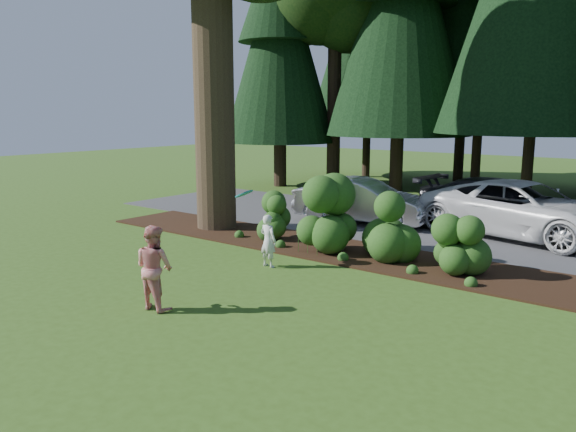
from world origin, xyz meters
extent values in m
plane|color=#325016|center=(0.00, 0.00, 0.00)|extent=(80.00, 80.00, 0.00)
cube|color=black|center=(0.00, 3.25, 0.03)|extent=(16.00, 2.50, 0.05)
cube|color=#38383A|center=(0.00, 7.50, 0.01)|extent=(22.00, 6.00, 0.03)
cylinder|color=black|center=(-4.60, 3.40, 6.00)|extent=(1.24, 1.24, 12.00)
sphere|color=#224816|center=(-2.00, 3.20, 0.66)|extent=(1.08, 1.08, 1.08)
cylinder|color=black|center=(-2.00, 3.20, 0.15)|extent=(0.08, 0.08, 0.30)
sphere|color=#224816|center=(-0.20, 3.00, 0.94)|extent=(1.35, 1.35, 1.35)
cylinder|color=black|center=(-0.20, 3.00, 0.15)|extent=(0.08, 0.08, 0.30)
sphere|color=#224816|center=(1.60, 3.30, 0.83)|extent=(1.26, 1.26, 1.26)
cylinder|color=black|center=(1.60, 3.30, 0.15)|extent=(0.08, 0.08, 0.30)
sphere|color=#224816|center=(3.40, 3.10, 0.72)|extent=(1.17, 1.17, 1.17)
cylinder|color=black|center=(3.40, 3.10, 0.15)|extent=(0.08, 0.08, 0.30)
cylinder|color=#224816|center=(-0.60, 2.40, 0.25)|extent=(0.01, 0.01, 0.50)
sphere|color=white|center=(-0.60, 2.40, 0.52)|extent=(0.09, 0.09, 0.09)
cylinder|color=#224816|center=(-0.30, 2.40, 0.25)|extent=(0.01, 0.01, 0.50)
sphere|color=white|center=(-0.30, 2.40, 0.52)|extent=(0.09, 0.09, 0.09)
cylinder|color=#224816|center=(0.00, 2.40, 0.25)|extent=(0.01, 0.01, 0.50)
sphere|color=white|center=(0.00, 2.40, 0.52)|extent=(0.09, 0.09, 0.09)
cylinder|color=black|center=(-9.50, 14.00, 4.90)|extent=(0.50, 0.50, 9.80)
cone|color=black|center=(-9.50, 14.00, 7.70)|extent=(6.16, 6.16, 10.50)
cylinder|color=black|center=(-7.00, 14.50, 4.55)|extent=(0.50, 0.50, 9.10)
cylinder|color=black|center=(-4.00, 15.00, 5.25)|extent=(0.50, 0.50, 10.50)
cone|color=black|center=(-4.00, 15.00, 8.25)|extent=(6.60, 6.60, 11.25)
cylinder|color=black|center=(-1.00, 13.50, 4.38)|extent=(0.50, 0.50, 8.75)
cylinder|color=black|center=(2.00, 14.50, 5.60)|extent=(0.50, 0.50, 11.20)
cylinder|color=black|center=(-8.00, 18.50, 5.60)|extent=(0.50, 0.50, 11.20)
cone|color=black|center=(-8.00, 18.50, 8.80)|extent=(7.04, 7.04, 12.00)
cylinder|color=black|center=(-2.50, 18.00, 5.25)|extent=(0.50, 0.50, 10.50)
cone|color=black|center=(-2.50, 18.00, 8.25)|extent=(6.60, 6.60, 11.25)
imported|color=#A9A9AD|center=(-1.34, 6.86, 0.77)|extent=(4.66, 2.23, 1.47)
imported|color=silver|center=(3.51, 7.88, 0.85)|extent=(6.35, 3.87, 1.64)
imported|color=black|center=(2.71, 8.60, 0.81)|extent=(5.56, 2.62, 1.57)
imported|color=silver|center=(-0.40, 0.93, 0.64)|extent=(0.48, 0.34, 1.27)
imported|color=red|center=(-0.22, -2.60, 0.80)|extent=(0.79, 0.62, 1.60)
cylinder|color=teal|center=(-0.97, 0.73, 1.74)|extent=(0.43, 0.45, 0.23)
cylinder|color=#FF3F15|center=(-0.97, 0.73, 1.75)|extent=(0.30, 0.32, 0.16)
camera|label=1|loc=(7.97, -9.05, 3.66)|focal=35.00mm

